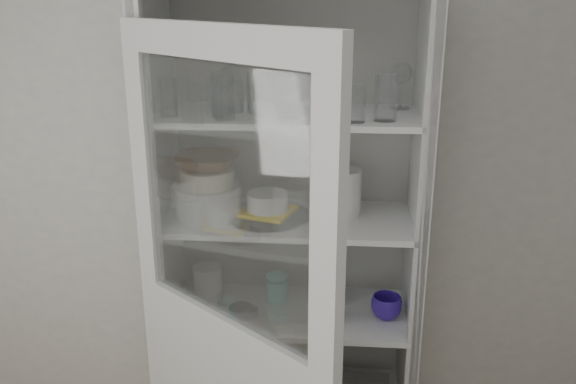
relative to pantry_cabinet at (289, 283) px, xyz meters
The scene contains 33 objects.
wall_back 0.44m from the pantry_cabinet, 140.87° to the left, with size 3.60×0.02×2.60m, color #B1B1B1.
pantry_cabinet is the anchor object (origin of this frame).
cupboard_door 0.59m from the pantry_cabinet, 104.75° to the right, with size 0.72×0.60×2.00m.
tumbler_0 0.90m from the pantry_cabinet, 157.75° to the right, with size 0.06×0.06×0.13m, color silver.
tumbler_1 0.84m from the pantry_cabinet, 142.95° to the right, with size 0.07×0.07×0.14m, color silver.
tumbler_2 0.85m from the pantry_cabinet, 133.48° to the right, with size 0.07×0.07×0.15m, color silver.
tumbler_3 0.82m from the pantry_cabinet, 85.05° to the right, with size 0.07×0.07×0.14m, color silver.
tumbler_4 0.83m from the pantry_cabinet, 88.90° to the right, with size 0.08×0.08×0.15m, color silver.
tumbler_5 0.89m from the pantry_cabinet, 28.85° to the right, with size 0.08×0.08×0.16m, color silver.
tumbler_6 0.85m from the pantry_cabinet, 41.99° to the right, with size 0.06×0.06×0.13m, color silver.
tumbler_7 0.83m from the pantry_cabinet, 161.05° to the right, with size 0.07×0.07×0.14m, color silver.
tumbler_8 0.81m from the pantry_cabinet, 139.89° to the right, with size 0.07×0.07×0.15m, color silver.
tumbler_9 0.81m from the pantry_cabinet, 158.15° to the right, with size 0.06×0.06×0.13m, color silver.
tumbler_10 0.80m from the pantry_cabinet, 60.66° to the right, with size 0.07×0.07×0.15m, color silver.
goblet_0 0.84m from the pantry_cabinet, behind, with size 0.08×0.08×0.18m, color silver, non-canonical shape.
goblet_1 0.82m from the pantry_cabinet, 125.91° to the left, with size 0.08×0.08×0.19m, color silver, non-canonical shape.
goblet_2 0.81m from the pantry_cabinet, ahead, with size 0.07×0.07×0.16m, color silver, non-canonical shape.
goblet_3 0.91m from the pantry_cabinet, ahead, with size 0.08×0.08×0.19m, color silver, non-canonical shape.
plate_stack_front 0.50m from the pantry_cabinet, 160.98° to the right, with size 0.25×0.25×0.13m, color silver.
plate_stack_back 0.54m from the pantry_cabinet, behind, with size 0.21×0.21×0.08m, color silver.
cream_bowl 0.57m from the pantry_cabinet, 160.98° to the right, with size 0.20×0.20×0.06m, color beige.
terracotta_bowl 0.63m from the pantry_cabinet, 160.98° to the right, with size 0.24×0.24×0.06m, color #4C2F19.
glass_platter 0.35m from the pantry_cabinet, 129.55° to the right, with size 0.32×0.32×0.02m, color silver.
yellow_trivet 0.36m from the pantry_cabinet, 129.55° to the right, with size 0.19×0.19×0.01m, color yellow.
white_ramekin 0.40m from the pantry_cabinet, 129.55° to the right, with size 0.15×0.15×0.07m, color silver.
grey_bowl_stack 0.46m from the pantry_cabinet, 10.11° to the right, with size 0.14×0.14×0.18m, color silver.
mug_blue 0.41m from the pantry_cabinet, 15.42° to the right, with size 0.12×0.12×0.09m, color #2B2191.
mug_teal 0.19m from the pantry_cabinet, ahead, with size 0.10×0.10×0.10m, color teal.
mug_white 0.25m from the pantry_cabinet, 41.32° to the right, with size 0.09×0.09×0.08m, color silver.
teal_jar 0.06m from the pantry_cabinet, behind, with size 0.09×0.09×0.11m.
measuring_cups 0.24m from the pantry_cabinet, 142.32° to the right, with size 0.10×0.10×0.04m, color #B1B2BB.
white_canister 0.34m from the pantry_cabinet, behind, with size 0.12×0.12×0.14m, color silver.
cream_dish 0.53m from the pantry_cabinet, 168.71° to the right, with size 0.24×0.24×0.07m, color beige.
Camera 1 is at (0.38, -0.91, 2.08)m, focal length 38.00 mm.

